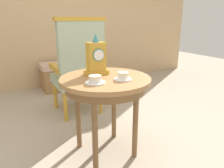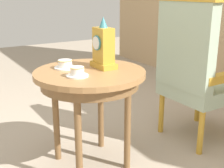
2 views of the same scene
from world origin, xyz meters
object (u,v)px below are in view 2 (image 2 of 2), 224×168
(mantel_clock, at_px, (103,48))
(teacup_left, at_px, (65,65))
(teacup_right, at_px, (77,72))
(side_table, at_px, (90,82))
(armchair, at_px, (194,69))

(mantel_clock, bearing_deg, teacup_left, -116.65)
(teacup_right, relative_size, mantel_clock, 0.40)
(teacup_left, bearing_deg, side_table, 38.79)
(mantel_clock, bearing_deg, armchair, 81.46)
(teacup_right, xyz_separation_m, armchair, (0.00, 0.99, -0.11))
(side_table, relative_size, armchair, 0.64)
(mantel_clock, relative_size, armchair, 0.29)
(teacup_left, distance_m, mantel_clock, 0.28)
(side_table, height_order, mantel_clock, mantel_clock)
(side_table, xyz_separation_m, teacup_left, (-0.14, -0.11, 0.10))
(side_table, bearing_deg, mantel_clock, 101.40)
(teacup_left, xyz_separation_m, teacup_right, (0.22, -0.02, 0.00))
(teacup_left, relative_size, teacup_right, 1.09)
(teacup_right, distance_m, armchair, 1.00)
(armchair, bearing_deg, teacup_right, -90.18)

